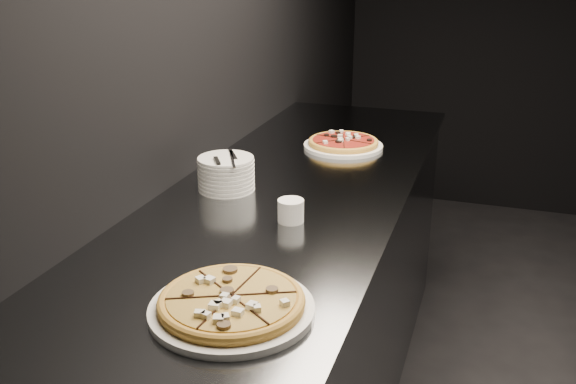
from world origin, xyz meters
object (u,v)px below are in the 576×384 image
(pizza_mushroom, at_px, (232,303))
(pizza_tomato, at_px, (343,143))
(plate_stack, at_px, (226,174))
(ramekin, at_px, (291,210))
(counter, at_px, (288,315))
(cutlery, at_px, (226,158))

(pizza_mushroom, relative_size, pizza_tomato, 1.25)
(plate_stack, bearing_deg, ramekin, -33.41)
(pizza_mushroom, relative_size, plate_stack, 2.33)
(counter, xyz_separation_m, pizza_mushroom, (0.12, -0.74, 0.48))
(pizza_tomato, height_order, cutlery, cutlery)
(cutlery, bearing_deg, counter, -12.42)
(pizza_mushroom, bearing_deg, pizza_tomato, 93.16)
(plate_stack, bearing_deg, pizza_mushroom, -65.51)
(pizza_mushroom, relative_size, ramekin, 5.58)
(cutlery, bearing_deg, ramekin, -65.04)
(ramekin, bearing_deg, cutlery, 147.93)
(pizza_tomato, xyz_separation_m, plate_stack, (-0.24, -0.57, 0.03))
(pizza_mushroom, distance_m, cutlery, 0.74)
(counter, distance_m, pizza_tomato, 0.70)
(plate_stack, xyz_separation_m, cutlery, (0.01, -0.01, 0.06))
(plate_stack, xyz_separation_m, ramekin, (0.28, -0.18, -0.02))
(counter, distance_m, cutlery, 0.60)
(pizza_mushroom, bearing_deg, cutlery, 114.42)
(counter, height_order, pizza_mushroom, pizza_mushroom)
(plate_stack, distance_m, ramekin, 0.33)
(counter, relative_size, ramekin, 33.00)
(pizza_tomato, xyz_separation_m, cutlery, (-0.23, -0.58, 0.09))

